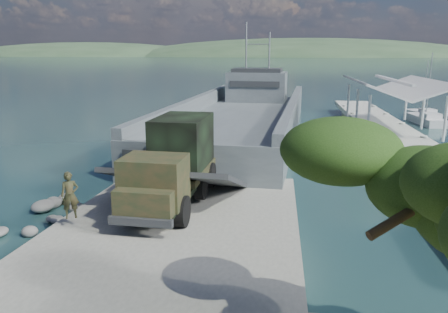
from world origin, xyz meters
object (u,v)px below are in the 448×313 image
sailboat_far (423,115)px  military_truck (174,162)px  landing_craft (241,125)px  sailboat_near (426,120)px  soldier (71,204)px  pier (392,126)px

sailboat_far → military_truck: bearing=-136.2°
landing_craft → sailboat_near: (18.57, 8.47, -0.53)m
soldier → sailboat_near: (23.34, 31.69, -1.05)m
pier → sailboat_far: sailboat_far is taller
sailboat_near → sailboat_far: (1.04, 4.43, -0.05)m
soldier → sailboat_far: 43.59m
landing_craft → sailboat_near: size_ratio=5.18×
soldier → sailboat_near: sailboat_near is taller
pier → sailboat_near: size_ratio=5.87×
pier → landing_craft: size_ratio=1.13×
military_truck → soldier: size_ratio=4.41×
landing_craft → sailboat_near: bearing=28.6°
military_truck → pier: bearing=53.2°
sailboat_near → sailboat_far: bearing=70.4°
pier → military_truck: 21.46m
soldier → sailboat_near: size_ratio=0.25×
soldier → military_truck: bearing=20.1°
landing_craft → military_truck: bearing=-89.8°
soldier → sailboat_far: bearing=29.8°
pier → landing_craft: landing_craft is taller
sailboat_far → sailboat_near: bearing=-116.6°
sailboat_far → soldier: bearing=-137.4°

